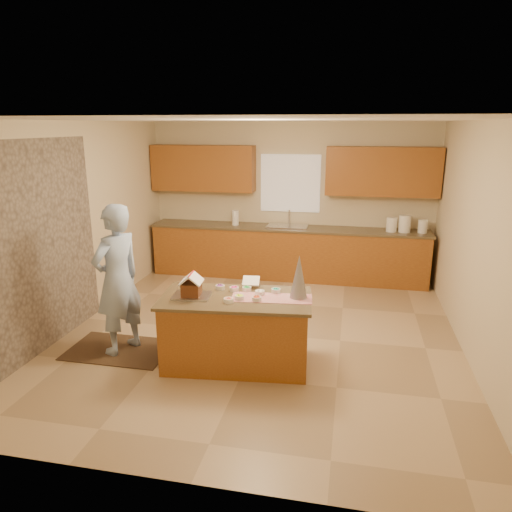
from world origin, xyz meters
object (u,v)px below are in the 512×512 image
island_base (236,332)px  boy (117,280)px  tinsel_tree (299,277)px  gingerbread_house (191,287)px

island_base → boy: boy is taller
tinsel_tree → gingerbread_house: (-1.16, -0.21, -0.13)m
tinsel_tree → gingerbread_house: tinsel_tree is taller
island_base → tinsel_tree: bearing=3.7°
island_base → boy: size_ratio=0.89×
boy → island_base: bearing=111.4°
tinsel_tree → boy: boy is taller
island_base → tinsel_tree: (0.68, 0.11, 0.67)m
tinsel_tree → boy: size_ratio=0.27×
boy → tinsel_tree: bearing=115.0°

